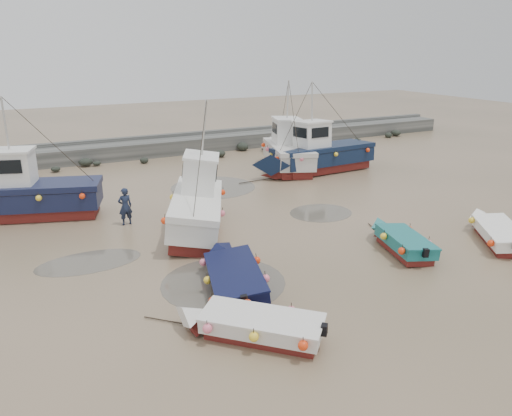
# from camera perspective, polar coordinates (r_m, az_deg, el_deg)

# --- Properties ---
(ground) EXTENTS (120.00, 120.00, 0.00)m
(ground) POSITION_cam_1_polar(r_m,az_deg,el_deg) (21.83, 2.86, -5.14)
(ground) COLOR #91775E
(ground) RESTS_ON ground
(seawall) EXTENTS (60.00, 4.92, 1.50)m
(seawall) POSITION_cam_1_polar(r_m,az_deg,el_deg) (41.43, -12.22, 6.68)
(seawall) COLOR slate
(seawall) RESTS_ON ground
(puddle_a) EXTENTS (4.77, 4.77, 0.01)m
(puddle_a) POSITION_cam_1_polar(r_m,az_deg,el_deg) (19.26, -3.76, -8.51)
(puddle_a) COLOR #555045
(puddle_a) RESTS_ON ground
(puddle_b) EXTENTS (3.45, 3.45, 0.01)m
(puddle_b) POSITION_cam_1_polar(r_m,az_deg,el_deg) (27.08, 7.41, -0.54)
(puddle_b) COLOR #555045
(puddle_b) RESTS_ON ground
(puddle_c) EXTENTS (4.32, 4.32, 0.01)m
(puddle_c) POSITION_cam_1_polar(r_m,az_deg,el_deg) (22.04, -18.54, -5.89)
(puddle_c) COLOR #555045
(puddle_c) RESTS_ON ground
(puddle_d) EXTENTS (5.36, 5.36, 0.01)m
(puddle_d) POSITION_cam_1_polar(r_m,az_deg,el_deg) (31.77, -4.92, 2.39)
(puddle_d) COLOR #555045
(puddle_d) RESTS_ON ground
(dinghy_0) EXTENTS (4.78, 4.66, 1.43)m
(dinghy_0) POSITION_cam_1_polar(r_m,az_deg,el_deg) (15.71, -0.60, -12.86)
(dinghy_0) COLOR maroon
(dinghy_0) RESTS_ON ground
(dinghy_1) EXTENTS (3.07, 6.35, 1.43)m
(dinghy_1) POSITION_cam_1_polar(r_m,az_deg,el_deg) (18.78, -2.42, -7.39)
(dinghy_1) COLOR maroon
(dinghy_1) RESTS_ON ground
(dinghy_2) EXTENTS (2.56, 5.36, 1.43)m
(dinghy_2) POSITION_cam_1_polar(r_m,az_deg,el_deg) (22.76, 16.20, -3.36)
(dinghy_2) COLOR maroon
(dinghy_2) RESTS_ON ground
(dinghy_3) EXTENTS (3.95, 5.38, 1.43)m
(dinghy_3) POSITION_cam_1_polar(r_m,az_deg,el_deg) (25.45, 25.93, -2.26)
(dinghy_3) COLOR maroon
(dinghy_3) RESTS_ON ground
(cabin_boat_0) EXTENTS (9.63, 4.56, 6.22)m
(cabin_boat_0) POSITION_cam_1_polar(r_m,az_deg,el_deg) (28.37, -25.19, 1.56)
(cabin_boat_0) COLOR maroon
(cabin_boat_0) RESTS_ON ground
(cabin_boat_1) EXTENTS (5.10, 9.28, 6.22)m
(cabin_boat_1) POSITION_cam_1_polar(r_m,az_deg,el_deg) (24.38, -7.11, 0.68)
(cabin_boat_1) COLOR maroon
(cabin_boat_1) RESTS_ON ground
(cabin_boat_2) EXTENTS (10.57, 3.43, 6.22)m
(cabin_boat_2) POSITION_cam_1_polar(r_m,az_deg,el_deg) (35.32, 6.94, 6.15)
(cabin_boat_2) COLOR maroon
(cabin_boat_2) RESTS_ON ground
(cabin_boat_3) EXTENTS (4.52, 9.10, 6.22)m
(cabin_boat_3) POSITION_cam_1_polar(r_m,az_deg,el_deg) (36.23, 3.45, 6.64)
(cabin_boat_3) COLOR maroon
(cabin_boat_3) RESTS_ON ground
(person) EXTENTS (0.74, 0.52, 1.92)m
(person) POSITION_cam_1_polar(r_m,az_deg,el_deg) (25.97, -14.56, -1.83)
(person) COLOR #192239
(person) RESTS_ON ground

